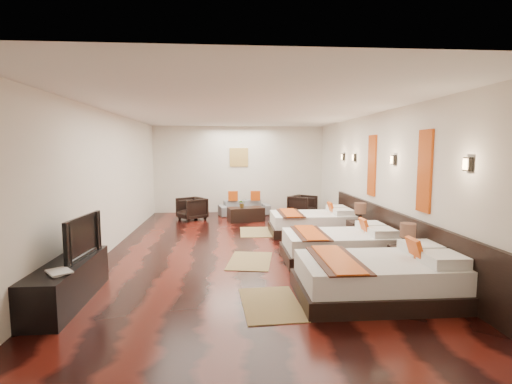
{
  "coord_description": "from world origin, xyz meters",
  "views": [
    {
      "loc": [
        -0.36,
        -7.66,
        2.03
      ],
      "look_at": [
        0.26,
        0.73,
        1.1
      ],
      "focal_mm": 26.64,
      "sensor_mm": 36.0,
      "label": 1
    }
  ],
  "objects": [
    {
      "name": "floor",
      "position": [
        0.0,
        0.0,
        0.0
      ],
      "size": [
        5.5,
        9.5,
        0.01
      ],
      "primitive_type": "cube",
      "color": "black",
      "rests_on": "ground"
    },
    {
      "name": "ceiling",
      "position": [
        0.0,
        0.0,
        2.8
      ],
      "size": [
        5.5,
        9.5,
        0.01
      ],
      "primitive_type": "cube",
      "color": "white",
      "rests_on": "floor"
    },
    {
      "name": "back_wall",
      "position": [
        0.0,
        4.75,
        1.4
      ],
      "size": [
        5.5,
        0.01,
        2.8
      ],
      "primitive_type": "cube",
      "color": "silver",
      "rests_on": "floor"
    },
    {
      "name": "left_wall",
      "position": [
        -2.75,
        0.0,
        1.4
      ],
      "size": [
        0.01,
        9.5,
        2.8
      ],
      "primitive_type": "cube",
      "color": "silver",
      "rests_on": "floor"
    },
    {
      "name": "right_wall",
      "position": [
        2.75,
        0.0,
        1.4
      ],
      "size": [
        0.01,
        9.5,
        2.8
      ],
      "primitive_type": "cube",
      "color": "silver",
      "rests_on": "floor"
    },
    {
      "name": "headboard_panel",
      "position": [
        2.71,
        -0.8,
        0.45
      ],
      "size": [
        0.08,
        6.6,
        0.9
      ],
      "primitive_type": "cube",
      "color": "black",
      "rests_on": "floor"
    },
    {
      "name": "bed_near",
      "position": [
        1.7,
        -2.75,
        0.29
      ],
      "size": [
        2.19,
        1.38,
        0.84
      ],
      "color": "black",
      "rests_on": "floor"
    },
    {
      "name": "bed_mid",
      "position": [
        1.7,
        -0.91,
        0.27
      ],
      "size": [
        2.04,
        1.28,
        0.78
      ],
      "color": "black",
      "rests_on": "floor"
    },
    {
      "name": "bed_far",
      "position": [
        1.7,
        1.34,
        0.26
      ],
      "size": [
        2.02,
        1.27,
        0.77
      ],
      "color": "black",
      "rests_on": "floor"
    },
    {
      "name": "nightstand_a",
      "position": [
        2.44,
        -2.01,
        0.31
      ],
      "size": [
        0.45,
        0.45,
        0.89
      ],
      "color": "black",
      "rests_on": "floor"
    },
    {
      "name": "nightstand_b",
      "position": [
        2.44,
        0.14,
        0.32
      ],
      "size": [
        0.46,
        0.46,
        0.91
      ],
      "color": "black",
      "rests_on": "floor"
    },
    {
      "name": "jute_mat_near",
      "position": [
        0.19,
        -2.86,
        0.01
      ],
      "size": [
        0.82,
        1.24,
        0.01
      ],
      "primitive_type": "cube",
      "rotation": [
        0.0,
        0.0,
        0.06
      ],
      "color": "olive",
      "rests_on": "floor"
    },
    {
      "name": "jute_mat_mid",
      "position": [
        0.03,
        -0.88,
        0.01
      ],
      "size": [
        0.94,
        1.31,
        0.01
      ],
      "primitive_type": "cube",
      "rotation": [
        0.0,
        0.0,
        -0.17
      ],
      "color": "olive",
      "rests_on": "floor"
    },
    {
      "name": "jute_mat_far",
      "position": [
        0.31,
        1.58,
        0.01
      ],
      "size": [
        0.78,
        1.22,
        0.01
      ],
      "primitive_type": "cube",
      "rotation": [
        0.0,
        0.0,
        -0.02
      ],
      "color": "olive",
      "rests_on": "floor"
    },
    {
      "name": "tv_console",
      "position": [
        -2.5,
        -2.6,
        0.28
      ],
      "size": [
        0.5,
        1.8,
        0.55
      ],
      "primitive_type": "cube",
      "color": "black",
      "rests_on": "floor"
    },
    {
      "name": "tv",
      "position": [
        -2.45,
        -2.38,
        0.84
      ],
      "size": [
        0.22,
        1.02,
        0.58
      ],
      "primitive_type": "imported",
      "rotation": [
        0.0,
        0.0,
        1.49
      ],
      "color": "black",
      "rests_on": "tv_console"
    },
    {
      "name": "book",
      "position": [
        -2.5,
        -3.12,
        0.57
      ],
      "size": [
        0.4,
        0.41,
        0.03
      ],
      "primitive_type": "imported",
      "rotation": [
        0.0,
        0.0,
        0.69
      ],
      "color": "black",
      "rests_on": "tv_console"
    },
    {
      "name": "figurine",
      "position": [
        -2.5,
        -1.89,
        0.72
      ],
      "size": [
        0.42,
        0.42,
        0.35
      ],
      "primitive_type": "imported",
      "rotation": [
        0.0,
        0.0,
        -0.31
      ],
      "color": "brown",
      "rests_on": "tv_console"
    },
    {
      "name": "sofa",
      "position": [
        0.14,
        4.11,
        0.23
      ],
      "size": [
        1.67,
        0.94,
        0.46
      ],
      "primitive_type": "imported",
      "rotation": [
        0.0,
        0.0,
        0.22
      ],
      "color": "slate",
      "rests_on": "floor"
    },
    {
      "name": "armchair_left",
      "position": [
        -1.42,
        3.42,
        0.33
      ],
      "size": [
        0.99,
        0.98,
        0.66
      ],
      "primitive_type": "imported",
      "rotation": [
        0.0,
        0.0,
        -0.97
      ],
      "color": "black",
      "rests_on": "floor"
    },
    {
      "name": "armchair_right",
      "position": [
        1.93,
        3.75,
        0.33
      ],
      "size": [
        0.99,
        0.99,
        0.65
      ],
      "primitive_type": "imported",
      "rotation": [
        0.0,
        0.0,
        0.88
      ],
      "color": "black",
      "rests_on": "floor"
    },
    {
      "name": "coffee_table",
      "position": [
        0.14,
        3.06,
        0.2
      ],
      "size": [
        1.09,
        0.71,
        0.4
      ],
      "primitive_type": "cube",
      "rotation": [
        0.0,
        0.0,
        0.22
      ],
      "color": "black",
      "rests_on": "floor"
    },
    {
      "name": "table_plant",
      "position": [
        0.04,
        3.04,
        0.52
      ],
      "size": [
        0.27,
        0.25,
        0.25
      ],
      "primitive_type": "imported",
      "rotation": [
        0.0,
        0.0,
        0.32
      ],
      "color": "#26531B",
      "rests_on": "coffee_table"
    },
    {
      "name": "orange_panel_a",
      "position": [
        2.73,
        -1.9,
        1.7
      ],
      "size": [
        0.04,
        0.4,
        1.3
      ],
      "primitive_type": "cube",
      "color": "#D86014",
      "rests_on": "right_wall"
    },
    {
      "name": "orange_panel_b",
      "position": [
        2.73,
        0.3,
        1.7
      ],
      "size": [
        0.04,
        0.4,
        1.3
      ],
      "primitive_type": "cube",
      "color": "#D86014",
      "rests_on": "right_wall"
    },
    {
      "name": "sconce_near",
      "position": [
        2.7,
        -3.0,
        1.85
      ],
      "size": [
        0.07,
        0.12,
        0.18
      ],
      "color": "black",
      "rests_on": "right_wall"
    },
    {
      "name": "sconce_mid",
      "position": [
        2.7,
        -0.8,
        1.85
      ],
      "size": [
        0.07,
        0.12,
        0.18
      ],
      "color": "black",
      "rests_on": "right_wall"
    },
    {
      "name": "sconce_far",
      "position": [
        2.7,
        1.4,
        1.85
      ],
      "size": [
        0.07,
        0.12,
        0.18
      ],
      "color": "black",
      "rests_on": "right_wall"
    },
    {
      "name": "sconce_lounge",
      "position": [
        2.7,
        2.3,
        1.85
      ],
      "size": [
        0.07,
        0.12,
        0.18
      ],
      "color": "black",
      "rests_on": "right_wall"
    },
    {
      "name": "gold_artwork",
      "position": [
        0.0,
        4.73,
        1.8
      ],
      "size": [
        0.6,
        0.04,
        0.6
      ],
      "primitive_type": "cube",
      "color": "#AD873F",
      "rests_on": "back_wall"
    }
  ]
}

